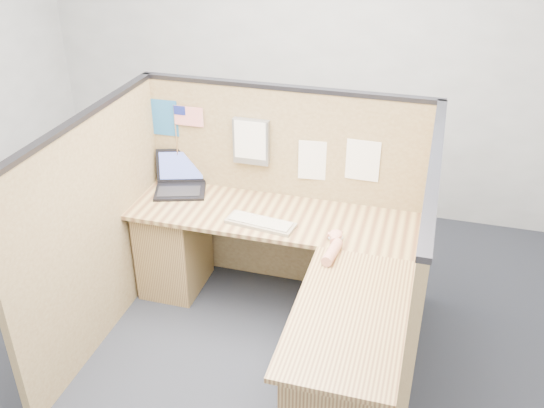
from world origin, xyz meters
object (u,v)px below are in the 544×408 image
(laptop, at_px, (184,180))
(mouse, at_px, (336,238))
(keyboard, at_px, (261,223))
(l_desk, at_px, (283,293))

(laptop, bearing_deg, mouse, -36.57)
(laptop, relative_size, keyboard, 0.93)
(l_desk, height_order, laptop, laptop)
(l_desk, xyz_separation_m, mouse, (0.29, 0.19, 0.36))
(l_desk, relative_size, laptop, 4.40)
(laptop, bearing_deg, keyboard, -44.72)
(keyboard, bearing_deg, mouse, 1.71)
(l_desk, relative_size, mouse, 19.57)
(laptop, xyz_separation_m, keyboard, (0.69, -0.34, -0.05))
(mouse, bearing_deg, laptop, 161.82)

